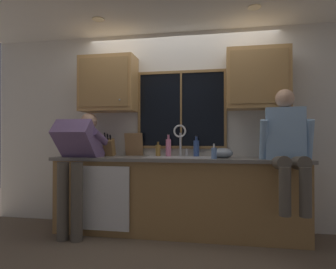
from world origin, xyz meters
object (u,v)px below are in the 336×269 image
bottle_green_glass (196,148)px  bottle_tall_clear (168,147)px  person_standing (78,157)px  soap_dispenser (214,153)px  knife_block (109,148)px  bottle_amber_small (158,150)px  cutting_board (134,144)px  mixing_bowl (223,153)px  person_sitting_on_counter (287,143)px

bottle_green_glass → bottle_tall_clear: bearing=-176.9°
person_standing → bottle_tall_clear: (1.01, 0.45, 0.11)m
soap_dispenser → person_standing: bearing=-177.3°
knife_block → bottle_amber_small: size_ratio=1.67×
knife_block → cutting_board: size_ratio=1.06×
cutting_board → soap_dispenser: (1.06, -0.42, -0.08)m
mixing_bowl → bottle_green_glass: 0.38m
person_sitting_on_counter → knife_block: size_ratio=3.92×
cutting_board → bottle_tall_clear: 0.48m
bottle_green_glass → bottle_tall_clear: bottle_tall_clear is taller
mixing_bowl → knife_block: bearing=176.5°
person_sitting_on_counter → cutting_board: size_ratio=4.17×
knife_block → soap_dispenser: bearing=-11.9°
cutting_board → bottle_amber_small: cutting_board is taller
knife_block → bottle_amber_small: bearing=8.0°
person_sitting_on_counter → mixing_bowl: size_ratio=5.21×
soap_dispenser → bottle_tall_clear: bearing=147.5°
cutting_board → knife_block: bearing=-154.9°
person_standing → mixing_bowl: bearing=9.1°
person_sitting_on_counter → mixing_bowl: (-0.66, 0.27, -0.13)m
person_standing → bottle_green_glass: person_standing is taller
mixing_bowl → soap_dispenser: bearing=-115.7°
person_sitting_on_counter → mixing_bowl: person_sitting_on_counter is taller
cutting_board → mixing_bowl: (1.15, -0.22, -0.09)m
person_standing → person_sitting_on_counter: bearing=0.1°
knife_block → bottle_tall_clear: (0.76, 0.09, 0.01)m
person_sitting_on_counter → cutting_board: person_sitting_on_counter is taller
mixing_bowl → bottle_tall_clear: bottle_tall_clear is taller
cutting_board → bottle_green_glass: cutting_board is taller
knife_block → bottle_amber_small: knife_block is taller
mixing_bowl → bottle_amber_small: bottle_amber_small is taller
knife_block → bottle_green_glass: knife_block is taller
person_standing → bottle_amber_small: person_standing is taller
bottle_tall_clear → person_sitting_on_counter: bearing=-18.2°
knife_block → bottle_tall_clear: size_ratio=1.13×
person_sitting_on_counter → knife_block: 2.14m
person_standing → bottle_amber_small: size_ratio=7.67×
person_sitting_on_counter → bottle_green_glass: bearing=155.0°
person_sitting_on_counter → knife_block: bearing=170.5°
cutting_board → bottle_amber_small: bearing=-8.1°
cutting_board → bottle_tall_clear: cutting_board is taller
bottle_amber_small → bottle_green_glass: bearing=2.4°
bottle_tall_clear → soap_dispenser: bearing=-32.5°
soap_dispenser → bottle_green_glass: size_ratio=0.65×
mixing_bowl → bottle_amber_small: size_ratio=1.26×
soap_dispenser → bottle_tall_clear: (-0.58, 0.37, 0.05)m
person_sitting_on_counter → mixing_bowl: 0.73m
person_standing → bottle_green_glass: 1.45m
soap_dispenser → bottle_tall_clear: size_ratio=0.61×
person_sitting_on_counter → cutting_board: 1.88m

